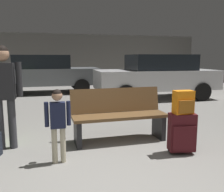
% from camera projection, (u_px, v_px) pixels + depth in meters
% --- Properties ---
extents(ground_plane, '(18.00, 18.00, 0.10)m').
position_uv_depth(ground_plane, '(75.00, 115.00, 6.27)').
color(ground_plane, gray).
extents(garage_back_wall, '(18.00, 0.12, 2.80)m').
position_uv_depth(garage_back_wall, '(57.00, 58.00, 14.49)').
color(garage_back_wall, slate).
rests_on(garage_back_wall, ground_plane).
extents(bench, '(1.60, 0.54, 0.89)m').
position_uv_depth(bench, '(119.00, 115.00, 4.18)').
color(bench, brown).
rests_on(bench, ground_plane).
extents(suitcase, '(0.41, 0.29, 0.60)m').
position_uv_depth(suitcase, '(182.00, 132.00, 3.61)').
color(suitcase, '#471419').
rests_on(suitcase, ground_plane).
extents(backpack_bright, '(0.29, 0.20, 0.34)m').
position_uv_depth(backpack_bright, '(183.00, 102.00, 3.54)').
color(backpack_bright, orange).
rests_on(backpack_bright, suitcase).
extents(child, '(0.34, 0.20, 1.01)m').
position_uv_depth(child, '(58.00, 118.00, 3.24)').
color(child, beige).
rests_on(child, ground_plane).
extents(adult, '(0.55, 0.22, 1.60)m').
position_uv_depth(adult, '(4.00, 86.00, 3.71)').
color(adult, '#38383D').
rests_on(adult, ground_plane).
extents(parked_car_near, '(4.17, 1.94, 1.51)m').
position_uv_depth(parked_car_near, '(157.00, 75.00, 8.44)').
color(parked_car_near, silver).
rests_on(parked_car_near, ground_plane).
extents(parked_car_far, '(4.12, 1.84, 1.51)m').
position_uv_depth(parked_car_far, '(45.00, 73.00, 9.76)').
color(parked_car_far, slate).
rests_on(parked_car_far, ground_plane).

